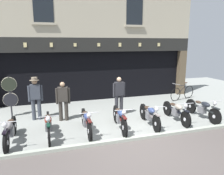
% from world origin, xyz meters
% --- Properties ---
extents(ground, '(22.69, 22.00, 0.18)m').
position_xyz_m(ground, '(0.00, -0.98, -0.04)').
color(ground, gray).
extents(shop_facade, '(10.99, 4.42, 6.11)m').
position_xyz_m(shop_facade, '(-0.00, 7.02, 1.68)').
color(shop_facade, black).
rests_on(shop_facade, ground).
extents(motorcycle_far_left, '(0.62, 1.99, 0.91)m').
position_xyz_m(motorcycle_far_left, '(-3.78, 1.02, 0.42)').
color(motorcycle_far_left, black).
rests_on(motorcycle_far_left, ground).
extents(motorcycle_left, '(0.62, 1.98, 0.93)m').
position_xyz_m(motorcycle_left, '(-2.65, 1.08, 0.43)').
color(motorcycle_left, black).
rests_on(motorcycle_left, ground).
extents(motorcycle_center_left, '(0.62, 2.01, 0.93)m').
position_xyz_m(motorcycle_center_left, '(-1.40, 1.08, 0.43)').
color(motorcycle_center_left, black).
rests_on(motorcycle_center_left, ground).
extents(motorcycle_center, '(0.62, 2.08, 0.93)m').
position_xyz_m(motorcycle_center, '(-0.21, 1.05, 0.43)').
color(motorcycle_center, black).
rests_on(motorcycle_center, ground).
extents(motorcycle_center_right, '(0.62, 2.00, 0.91)m').
position_xyz_m(motorcycle_center_right, '(0.98, 1.06, 0.42)').
color(motorcycle_center_right, black).
rests_on(motorcycle_center_right, ground).
extents(motorcycle_right, '(0.62, 2.02, 0.90)m').
position_xyz_m(motorcycle_right, '(2.20, 1.17, 0.41)').
color(motorcycle_right, black).
rests_on(motorcycle_right, ground).
extents(motorcycle_far_right, '(0.62, 2.06, 0.90)m').
position_xyz_m(motorcycle_far_right, '(3.40, 1.11, 0.42)').
color(motorcycle_far_right, black).
rests_on(motorcycle_far_right, ground).
extents(salesman_left, '(0.56, 0.36, 1.73)m').
position_xyz_m(salesman_left, '(-3.07, 3.00, 0.97)').
color(salesman_left, '#3D424C').
rests_on(salesman_left, ground).
extents(shopkeeper_center, '(0.56, 0.27, 1.56)m').
position_xyz_m(shopkeeper_center, '(-2.04, 2.57, 0.85)').
color(shopkeeper_center, '#38332D').
rests_on(shopkeeper_center, ground).
extents(salesman_right, '(0.56, 0.26, 1.65)m').
position_xyz_m(salesman_right, '(0.26, 2.49, 0.92)').
color(salesman_right, '#2D2D33').
rests_on(salesman_right, ground).
extents(tyre_sign_pole, '(0.59, 0.06, 1.71)m').
position_xyz_m(tyre_sign_pole, '(-4.09, 3.66, 1.04)').
color(tyre_sign_pole, '#232328').
rests_on(tyre_sign_pole, ground).
extents(advert_board_near, '(0.74, 0.03, 1.08)m').
position_xyz_m(advert_board_near, '(2.05, 5.40, 1.75)').
color(advert_board_near, beige).
extents(leaning_bicycle, '(1.74, 0.62, 0.96)m').
position_xyz_m(leaning_bicycle, '(4.44, 3.95, 0.39)').
color(leaning_bicycle, black).
rests_on(leaning_bicycle, ground).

